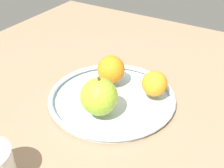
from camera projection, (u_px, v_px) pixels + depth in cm
name	position (u px, v px, depth cm)	size (l,w,h in cm)	color
ground_plane	(112.00, 107.00, 73.97)	(112.11, 112.11, 4.00)	#9B795D
fruit_bowl	(112.00, 97.00, 72.37)	(30.63, 30.63, 1.80)	silver
apple	(99.00, 97.00, 64.06)	(8.28, 8.28, 9.08)	#92B72C
orange_back_left	(155.00, 84.00, 70.30)	(6.08, 6.08, 6.08)	orange
orange_front_left	(111.00, 69.00, 74.93)	(6.95, 6.95, 6.95)	orange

